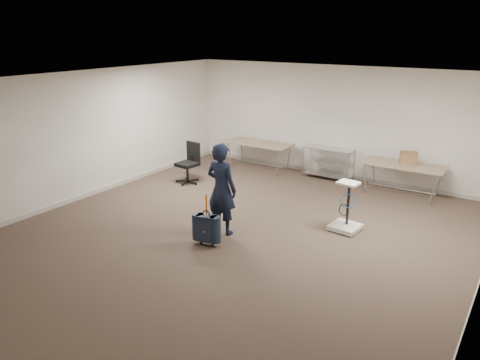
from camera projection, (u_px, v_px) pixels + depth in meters
The scene contains 10 objects.
ground at pixel (236, 236), 8.60m from camera, with size 9.00×9.00×0.00m, color #46362A.
room_shell at pixel (273, 210), 9.68m from camera, with size 8.00×9.00×9.00m.
folding_table_left at pixel (259, 145), 12.52m from camera, with size 1.80×0.75×0.73m.
folding_table_right at pixel (403, 166), 10.53m from camera, with size 1.80×0.75×0.73m.
wire_shelf at pixel (328, 162), 11.80m from camera, with size 1.22×0.47×0.80m.
person at pixel (222, 189), 8.51m from camera, with size 0.62×0.41×1.71m, color black.
suitcase at pixel (207, 228), 8.14m from camera, with size 0.38×0.26×0.94m.
office_chair at pixel (189, 171), 11.52m from camera, with size 0.60×0.60×1.00m.
equipment_cart at pixel (346, 218), 8.78m from camera, with size 0.58×0.58×0.96m.
cardboard_box at pixel (409, 158), 10.52m from camera, with size 0.36×0.27×0.27m, color olive.
Camera 1 is at (4.39, -6.52, 3.63)m, focal length 35.00 mm.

